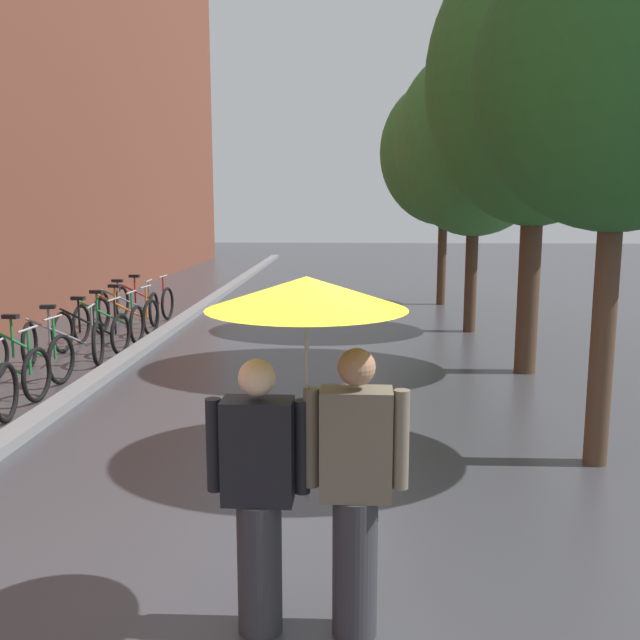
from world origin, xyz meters
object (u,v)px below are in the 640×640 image
object	(u,v)px
street_tree_3	(445,152)
parked_bicycle_6	(126,315)
parked_bicycle_3	(64,342)
parked_bicycle_7	(129,308)
street_tree_0	(621,77)
parked_bicycle_8	(145,302)
street_tree_2	(476,142)
couple_under_umbrella	(307,403)
parked_bicycle_4	(91,332)
parked_bicycle_5	(109,323)
parked_bicycle_2	(27,356)
street_tree_1	(539,80)

from	to	relation	value
street_tree_3	parked_bicycle_6	world-z (taller)	street_tree_3
parked_bicycle_3	parked_bicycle_7	size ratio (longest dim) A/B	1.05
street_tree_0	parked_bicycle_8	size ratio (longest dim) A/B	4.39
street_tree_2	couple_under_umbrella	world-z (taller)	street_tree_2
street_tree_3	parked_bicycle_4	world-z (taller)	street_tree_3
parked_bicycle_5	parked_bicycle_7	xyz separation A→B (m)	(-0.22, 1.79, 0.00)
street_tree_0	parked_bicycle_4	distance (m)	8.74
street_tree_0	couple_under_umbrella	world-z (taller)	street_tree_0
street_tree_0	street_tree_3	bearing A→B (deg)	90.85
couple_under_umbrella	parked_bicycle_6	bearing A→B (deg)	113.79
parked_bicycle_2	parked_bicycle_5	bearing A→B (deg)	85.78
street_tree_3	parked_bicycle_5	world-z (taller)	street_tree_3
street_tree_1	parked_bicycle_5	distance (m)	8.06
parked_bicycle_3	couple_under_umbrella	xyz separation A→B (m)	(4.15, -6.55, 1.01)
parked_bicycle_4	parked_bicycle_2	bearing A→B (deg)	-96.31
parked_bicycle_2	parked_bicycle_7	size ratio (longest dim) A/B	1.04
parked_bicycle_6	parked_bicycle_8	bearing A→B (deg)	95.47
street_tree_2	parked_bicycle_7	xyz separation A→B (m)	(-6.82, 0.28, -3.23)
parked_bicycle_6	street_tree_1	bearing A→B (deg)	-21.28
street_tree_0	parked_bicycle_8	bearing A→B (deg)	129.74
street_tree_0	parked_bicycle_2	world-z (taller)	street_tree_0
street_tree_2	street_tree_3	world-z (taller)	street_tree_3
street_tree_0	parked_bicycle_7	distance (m)	10.54
parked_bicycle_4	parked_bicycle_7	world-z (taller)	same
street_tree_1	parked_bicycle_6	xyz separation A→B (m)	(-6.86, 2.67, -3.79)
street_tree_3	parked_bicycle_5	distance (m)	8.96
parked_bicycle_7	street_tree_0	bearing A→B (deg)	-46.72
street_tree_0	parked_bicycle_7	bearing A→B (deg)	133.28
street_tree_3	parked_bicycle_8	size ratio (longest dim) A/B	4.80
street_tree_3	parked_bicycle_5	size ratio (longest dim) A/B	4.90
parked_bicycle_6	parked_bicycle_7	world-z (taller)	same
couple_under_umbrella	parked_bicycle_2	bearing A→B (deg)	127.48
street_tree_1	street_tree_2	world-z (taller)	street_tree_1
street_tree_2	parked_bicycle_6	xyz separation A→B (m)	(-6.58, -0.64, -3.23)
parked_bicycle_3	parked_bicycle_8	size ratio (longest dim) A/B	1.03
street_tree_1	parked_bicycle_4	world-z (taller)	street_tree_1
street_tree_2	parked_bicycle_4	distance (m)	7.72
parked_bicycle_4	street_tree_3	bearing A→B (deg)	43.04
street_tree_2	parked_bicycle_6	distance (m)	7.36
street_tree_1	parked_bicycle_3	distance (m)	7.93
street_tree_3	parked_bicycle_3	distance (m)	10.15
street_tree_3	parked_bicycle_3	xyz separation A→B (m)	(-6.59, -6.98, -3.30)
street_tree_0	parked_bicycle_6	size ratio (longest dim) A/B	4.26
street_tree_3	parked_bicycle_7	bearing A→B (deg)	-153.04
parked_bicycle_8	street_tree_2	bearing A→B (deg)	-9.85
parked_bicycle_7	couple_under_umbrella	distance (m)	11.03
parked_bicycle_4	parked_bicycle_6	world-z (taller)	same
street_tree_2	parked_bicycle_8	distance (m)	7.58
street_tree_1	parked_bicycle_8	size ratio (longest dim) A/B	5.49
parked_bicycle_2	couple_under_umbrella	distance (m)	7.10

